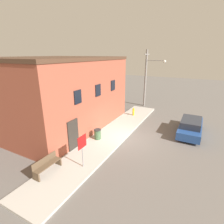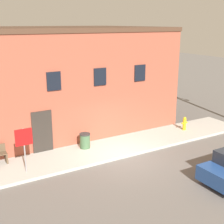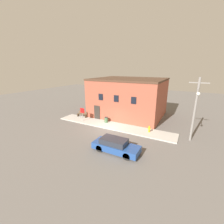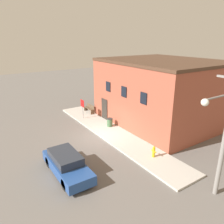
{
  "view_description": "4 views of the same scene",
  "coord_description": "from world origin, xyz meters",
  "views": [
    {
      "loc": [
        -11.33,
        -4.68,
        6.27
      ],
      "look_at": [
        0.0,
        1.26,
        2.0
      ],
      "focal_mm": 28.0,
      "sensor_mm": 36.0,
      "label": 1
    },
    {
      "loc": [
        -7.51,
        -11.59,
        6.28
      ],
      "look_at": [
        0.0,
        1.26,
        2.0
      ],
      "focal_mm": 50.0,
      "sensor_mm": 36.0,
      "label": 2
    },
    {
      "loc": [
        8.98,
        -15.48,
        7.67
      ],
      "look_at": [
        0.0,
        1.26,
        2.0
      ],
      "focal_mm": 24.0,
      "sensor_mm": 36.0,
      "label": 3
    },
    {
      "loc": [
        14.55,
        -8.36,
        7.97
      ],
      "look_at": [
        0.0,
        1.26,
        2.0
      ],
      "focal_mm": 35.0,
      "sensor_mm": 36.0,
      "label": 4
    }
  ],
  "objects": [
    {
      "name": "utility_pole",
      "position": [
        9.5,
        1.45,
        3.72
      ],
      "size": [
        1.8,
        2.38,
        6.77
      ],
      "color": "gray",
      "rests_on": "ground"
    },
    {
      "name": "parked_car",
      "position": [
        3.33,
        -4.27,
        0.63
      ],
      "size": [
        4.47,
        1.67,
        1.3
      ],
      "color": "black",
      "rests_on": "ground"
    },
    {
      "name": "brick_building",
      "position": [
        0.0,
        6.96,
        3.02
      ],
      "size": [
        10.84,
        9.02,
        6.03
      ],
      "color": "#9E4C38",
      "rests_on": "ground"
    },
    {
      "name": "stop_sign",
      "position": [
        -4.56,
        0.71,
        1.5
      ],
      "size": [
        0.72,
        0.06,
        1.94
      ],
      "color": "gray",
      "rests_on": "sidewalk"
    },
    {
      "name": "sidewalk",
      "position": [
        0.0,
        1.26,
        0.07
      ],
      "size": [
        16.71,
        2.51,
        0.14
      ],
      "color": "#BCB7AD",
      "rests_on": "ground"
    },
    {
      "name": "fire_hydrant",
      "position": [
        5.04,
        1.37,
        0.54
      ],
      "size": [
        0.42,
        0.2,
        0.8
      ],
      "color": "gold",
      "rests_on": "sidewalk"
    },
    {
      "name": "trash_bin",
      "position": [
        -1.25,
        1.84,
        0.53
      ],
      "size": [
        0.54,
        0.54,
        0.77
      ],
      "color": "#426642",
      "rests_on": "sidewalk"
    },
    {
      "name": "bench",
      "position": [
        -5.85,
        2.17,
        0.57
      ],
      "size": [
        1.62,
        0.44,
        0.86
      ],
      "color": "brown",
      "rests_on": "sidewalk"
    },
    {
      "name": "ground_plane",
      "position": [
        0.0,
        0.0,
        0.0
      ],
      "size": [
        80.0,
        80.0,
        0.0
      ],
      "primitive_type": "plane",
      "color": "#66605B"
    }
  ]
}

